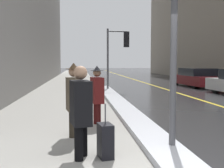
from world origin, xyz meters
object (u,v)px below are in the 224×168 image
object	(u,v)px
traffic_light_near	(119,46)
pedestrian_in_glasses	(74,96)
lamp_post	(174,14)
pedestrian_nearside	(81,108)
rolling_suitcase	(105,141)
parked_car_maroon	(196,78)
pedestrian_in_fedora	(97,92)

from	to	relation	value
traffic_light_near	pedestrian_in_glasses	distance (m)	10.47
lamp_post	pedestrian_nearside	bearing A→B (deg)	-174.11
pedestrian_nearside	rolling_suitcase	bearing A→B (deg)	75.94
traffic_light_near	parked_car_maroon	size ratio (longest dim) A/B	0.74
pedestrian_in_glasses	traffic_light_near	bearing A→B (deg)	155.87
lamp_post	pedestrian_nearside	world-z (taller)	lamp_post
pedestrian_nearside	parked_car_maroon	world-z (taller)	pedestrian_nearside
lamp_post	rolling_suitcase	distance (m)	2.55
pedestrian_in_glasses	pedestrian_nearside	bearing A→B (deg)	-4.95
pedestrian_in_glasses	lamp_post	bearing A→B (deg)	43.76
pedestrian_nearside	pedestrian_in_fedora	bearing A→B (deg)	160.35
pedestrian_nearside	pedestrian_in_fedora	xyz separation A→B (m)	(0.45, 2.77, -0.03)
traffic_light_near	pedestrian_in_glasses	bearing A→B (deg)	-106.20
pedestrian_in_fedora	traffic_light_near	bearing A→B (deg)	157.59
parked_car_maroon	pedestrian_nearside	bearing A→B (deg)	146.51
lamp_post	parked_car_maroon	xyz separation A→B (m)	(6.37, 13.66, -1.92)
pedestrian_nearside	pedestrian_in_fedora	world-z (taller)	pedestrian_nearside
lamp_post	traffic_light_near	world-z (taller)	lamp_post
lamp_post	traffic_light_near	size ratio (longest dim) A/B	1.15
traffic_light_near	pedestrian_nearside	distance (m)	11.87
traffic_light_near	parked_car_maroon	world-z (taller)	traffic_light_near
pedestrian_in_glasses	parked_car_maroon	xyz separation A→B (m)	(8.18, 12.35, -0.30)
pedestrian_nearside	parked_car_maroon	xyz separation A→B (m)	(8.03, 13.83, -0.29)
traffic_light_near	pedestrian_in_glasses	xyz separation A→B (m)	(-2.46, -10.04, -1.69)
parked_car_maroon	rolling_suitcase	world-z (taller)	parked_car_maroon
pedestrian_in_glasses	parked_car_maroon	size ratio (longest dim) A/B	0.34
traffic_light_near	pedestrian_nearside	size ratio (longest dim) A/B	2.25
pedestrian_in_fedora	pedestrian_in_glasses	bearing A→B (deg)	-35.02
traffic_light_near	pedestrian_in_fedora	world-z (taller)	traffic_light_near
pedestrian_in_glasses	rolling_suitcase	xyz separation A→B (m)	(0.56, -1.51, -0.60)
pedestrian_in_glasses	pedestrian_in_fedora	world-z (taller)	pedestrian_in_glasses
traffic_light_near	rolling_suitcase	bearing A→B (deg)	-101.80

